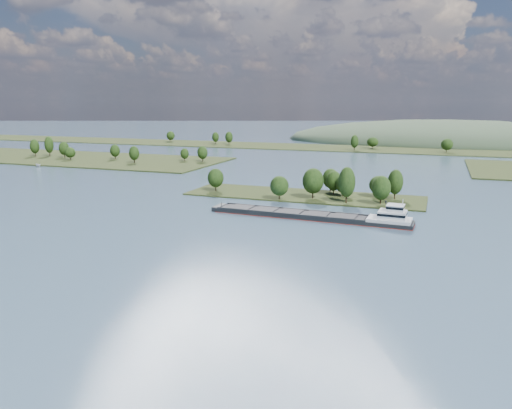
% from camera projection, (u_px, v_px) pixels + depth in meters
% --- Properties ---
extents(ground, '(1800.00, 1800.00, 0.00)m').
position_uv_depth(ground, '(255.00, 230.00, 157.47)').
color(ground, '#3D5269').
rests_on(ground, ground).
extents(tree_island, '(100.00, 31.72, 15.47)m').
position_uv_depth(tree_island, '(318.00, 188.00, 208.38)').
color(tree_island, '#253015').
rests_on(tree_island, ground).
extents(left_bank, '(300.00, 80.00, 15.75)m').
position_uv_depth(left_bank, '(26.00, 155.00, 363.33)').
color(left_bank, '#253015').
rests_on(left_bank, ground).
extents(back_shoreline, '(900.00, 60.00, 15.76)m').
position_uv_depth(back_shoreline, '(382.00, 149.00, 411.51)').
color(back_shoreline, '#253015').
rests_on(back_shoreline, ground).
extents(hill_west, '(320.00, 160.00, 44.00)m').
position_uv_depth(hill_west, '(447.00, 142.00, 486.64)').
color(hill_west, '#344630').
rests_on(hill_west, ground).
extents(cargo_barge, '(71.61, 11.97, 9.64)m').
position_uv_depth(cargo_barge, '(322.00, 216.00, 171.47)').
color(cargo_barge, black).
rests_on(cargo_barge, ground).
extents(motorboat, '(5.54, 3.81, 2.00)m').
position_uv_depth(motorboat, '(38.00, 165.00, 306.83)').
color(motorboat, silver).
rests_on(motorboat, ground).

